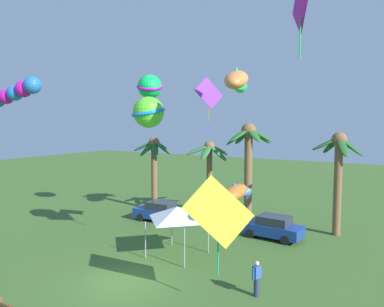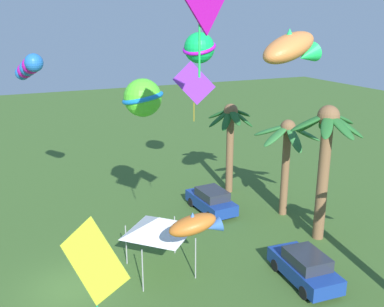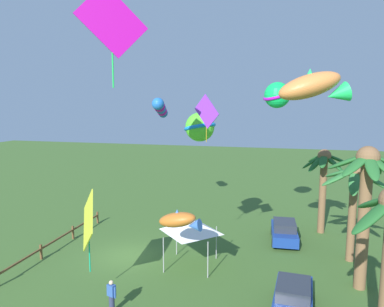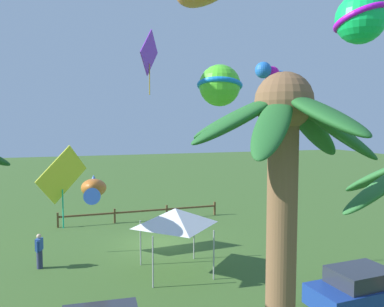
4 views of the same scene
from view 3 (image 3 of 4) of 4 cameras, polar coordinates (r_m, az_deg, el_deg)
ground_plane at (r=24.23m, az=-10.16°, el=-15.71°), size 120.00×120.00×0.00m
palm_tree_1 at (r=20.33m, az=25.94°, el=-4.83°), size 3.78×4.02×7.56m
palm_tree_2 at (r=28.30m, az=20.16°, el=-2.81°), size 3.49×3.48×6.35m
palm_tree_3 at (r=23.86m, az=24.21°, el=-5.31°), size 3.52×3.93×6.10m
rail_fence at (r=26.38m, az=-20.50°, el=-12.69°), size 10.73×0.12×0.95m
parked_car_0 at (r=18.54m, az=15.77°, el=-21.12°), size 4.01×1.97×1.51m
parked_car_1 at (r=26.66m, az=14.42°, el=-11.86°), size 3.99×1.92×1.51m
spectator_0 at (r=18.28m, az=-12.65°, el=-21.24°), size 0.34×0.52×1.59m
festival_tent at (r=21.74m, az=-0.15°, el=-11.40°), size 2.86×2.86×2.85m
kite_diamond_0 at (r=18.63m, az=-16.15°, el=-10.26°), size 2.45×1.84×4.16m
kite_ball_1 at (r=22.54m, az=1.26°, el=4.23°), size 2.73×2.73×1.83m
kite_tube_2 at (r=29.20m, az=-5.05°, el=7.20°), size 3.42×1.35×1.65m
kite_fish_3 at (r=19.31m, az=18.72°, el=10.02°), size 2.46×3.98×2.06m
kite_ball_4 at (r=25.38m, az=13.38°, el=9.01°), size 2.69×2.68×1.76m
kite_diamond_5 at (r=18.93m, az=2.32°, el=6.61°), size 1.02×1.52×2.52m
kite_fish_6 at (r=18.02m, az=-1.99°, el=-10.56°), size 1.25×2.40×1.12m
kite_diamond_7 at (r=14.62m, az=-12.66°, el=19.61°), size 1.39×2.42×3.83m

